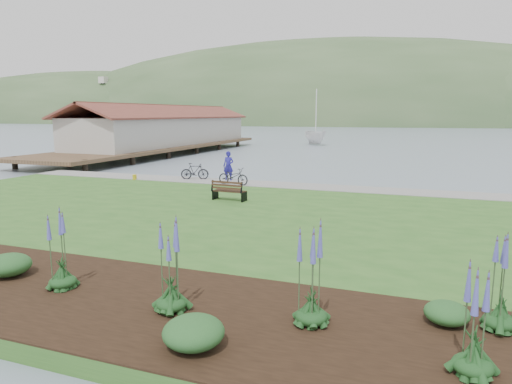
{
  "coord_description": "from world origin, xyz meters",
  "views": [
    {
      "loc": [
        7.41,
        -17.55,
        4.39
      ],
      "look_at": [
        1.17,
        -0.67,
        1.3
      ],
      "focal_mm": 32.0,
      "sensor_mm": 36.0,
      "label": 1
    }
  ],
  "objects_px": {
    "sailboat": "(315,145)",
    "park_bench": "(228,190)",
    "person": "(228,163)",
    "bicycle_a": "(233,176)"
  },
  "relations": [
    {
      "from": "person",
      "to": "bicycle_a",
      "type": "distance_m",
      "value": 1.8
    },
    {
      "from": "bicycle_a",
      "to": "sailboat",
      "type": "height_order",
      "value": "sailboat"
    },
    {
      "from": "park_bench",
      "to": "sailboat",
      "type": "xyz_separation_m",
      "value": [
        -6.27,
        45.24,
        -0.88
      ]
    },
    {
      "from": "person",
      "to": "sailboat",
      "type": "height_order",
      "value": "sailboat"
    },
    {
      "from": "person",
      "to": "bicycle_a",
      "type": "relative_size",
      "value": 1.11
    },
    {
      "from": "bicycle_a",
      "to": "sailboat",
      "type": "bearing_deg",
      "value": 13.45
    },
    {
      "from": "park_bench",
      "to": "bicycle_a",
      "type": "xyz_separation_m",
      "value": [
        -1.67,
        4.47,
        0.01
      ]
    },
    {
      "from": "person",
      "to": "bicycle_a",
      "type": "bearing_deg",
      "value": -59.1
    },
    {
      "from": "sailboat",
      "to": "park_bench",
      "type": "bearing_deg",
      "value": -117.15
    },
    {
      "from": "park_bench",
      "to": "bicycle_a",
      "type": "height_order",
      "value": "bicycle_a"
    }
  ]
}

